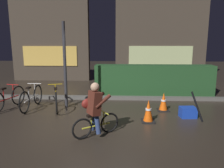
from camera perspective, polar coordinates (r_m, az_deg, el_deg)
ground_plane at (r=6.03m, az=-2.18°, el=-9.49°), size 40.00×40.00×0.00m
sidewalk_curb at (r=8.11m, az=-0.91°, el=-3.71°), size 12.00×0.24×0.12m
hedge_row at (r=8.96m, az=11.00°, el=1.10°), size 4.80×0.70×1.23m
storefront_left at (r=12.79m, az=-16.09°, el=11.49°), size 4.35×0.54×4.70m
storefront_right at (r=13.04m, az=12.84°, el=12.47°), size 5.23×0.54×5.10m
street_post at (r=7.12m, az=-12.48°, el=4.88°), size 0.10×0.10×2.78m
parked_bike_leftmost at (r=7.68m, az=-26.08°, el=-3.48°), size 0.48×1.62×0.76m
parked_bike_left_mid at (r=7.42m, az=-20.71°, el=-3.45°), size 0.46×1.70×0.78m
parked_bike_center_left at (r=7.08m, az=-14.76°, el=-3.77°), size 0.60×1.62×0.78m
traffic_cone_near at (r=5.87m, az=9.71°, el=-7.19°), size 0.36×0.36×0.61m
traffic_cone_far at (r=6.92m, az=13.62°, el=-4.69°), size 0.36×0.36×0.58m
blue_crate at (r=6.53m, az=19.63°, el=-7.13°), size 0.47×0.36×0.30m
cyclist at (r=4.85m, az=-4.70°, el=-6.78°), size 1.01×0.70×1.25m
closed_umbrella at (r=6.29m, az=21.80°, el=-5.61°), size 0.33×0.29×0.80m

